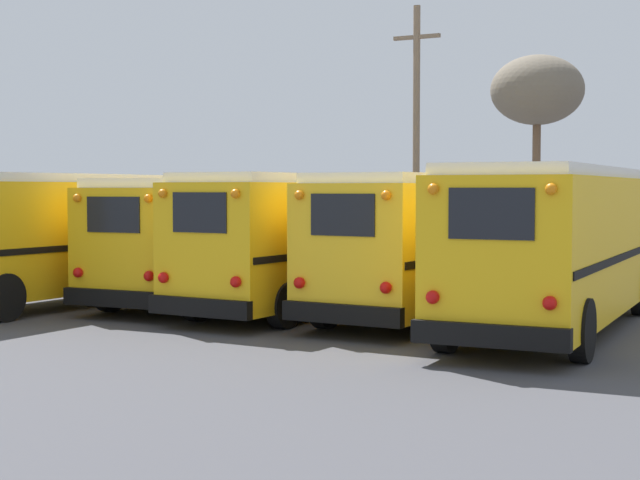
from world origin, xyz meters
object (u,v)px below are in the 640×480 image
Objects in this scene: utility_pole at (416,131)px; school_bus_2 at (332,235)px; school_bus_3 at (445,239)px; school_bus_4 at (556,242)px; bare_tree_0 at (537,92)px; school_bus_0 at (97,232)px; school_bus_1 at (237,234)px.

school_bus_2 is at bearing -76.44° from utility_pole.
utility_pole is (-5.95, 12.75, 3.23)m from school_bus_3.
school_bus_4 is 19.01m from bare_tree_0.
school_bus_4 reaches higher than school_bus_2.
utility_pole is 5.09m from bare_tree_0.
school_bus_0 is 1.40× the size of bare_tree_0.
school_bus_3 is at bearing -2.20° from school_bus_2.
school_bus_2 is 16.66m from bare_tree_0.
utility_pole is at bearing -136.87° from bare_tree_0.
school_bus_0 is 3.51m from school_bus_1.
school_bus_0 is at bearing -170.00° from school_bus_3.
school_bus_2 is 1.11× the size of school_bus_4.
school_bus_1 is at bearing 173.54° from school_bus_2.
school_bus_1 is at bearing 34.22° from school_bus_0.
school_bus_3 reaches higher than school_bus_1.
school_bus_2 is at bearing -6.46° from school_bus_1.
school_bus_3 is at bearing -81.47° from bare_tree_0.
school_bus_4 is (5.80, -1.67, 0.06)m from school_bus_2.
utility_pole reaches higher than school_bus_4.
school_bus_4 is 1.00× the size of utility_pole.
school_bus_2 is at bearing 177.80° from school_bus_3.
school_bus_4 reaches higher than school_bus_0.
school_bus_3 is (2.90, -0.11, -0.01)m from school_bus_2.
utility_pole is (-8.85, 14.31, 3.17)m from school_bus_4.
school_bus_0 is 1.16× the size of utility_pole.
school_bus_4 is at bearing -58.27° from utility_pole.
bare_tree_0 is at bearing 98.53° from school_bus_3.
utility_pole is (-0.15, 12.31, 3.28)m from school_bus_1.
school_bus_4 is at bearing -16.07° from school_bus_2.
school_bus_0 is 1.16× the size of school_bus_4.
bare_tree_0 reaches higher than school_bus_4.
school_bus_0 is 6.03m from school_bus_2.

